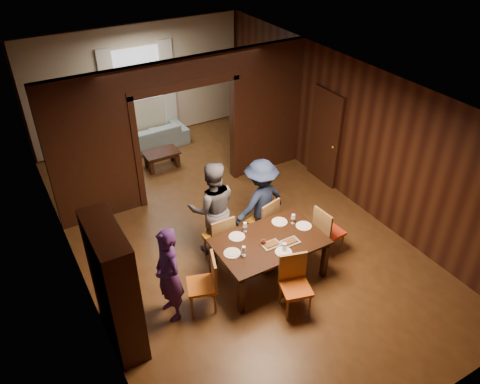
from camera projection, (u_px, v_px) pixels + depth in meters
floor at (226, 228)px, 9.08m from camera, size 9.00×9.00×0.00m
ceiling at (223, 85)px, 7.47m from camera, size 5.50×9.00×0.02m
room_walls at (181, 121)px, 9.60m from camera, size 5.52×9.01×2.90m
person_purple at (169, 275)px, 6.86m from camera, size 0.43×0.61×1.61m
person_grey at (213, 208)px, 8.11m from camera, size 1.03×0.90×1.79m
person_navy at (261, 202)px, 8.39m from camera, size 1.16×0.79×1.66m
sofa at (147, 137)px, 11.63m from camera, size 2.05×0.88×0.59m
serving_bowl at (269, 233)px, 7.69m from camera, size 0.30×0.30×0.07m
dining_table at (269, 258)px, 7.80m from camera, size 1.78×1.11×0.76m
coffee_table at (162, 159)px, 10.90m from camera, size 0.80×0.50×0.40m
chair_left at (201, 284)px, 7.16m from camera, size 0.56×0.56×0.97m
chair_right at (329, 230)px, 8.26m from camera, size 0.47×0.47×0.97m
chair_far_l at (218, 237)px, 8.11m from camera, size 0.44×0.44×0.97m
chair_far_r at (262, 220)px, 8.50m from camera, size 0.54×0.54×0.97m
chair_near at (296, 287)px, 7.11m from camera, size 0.55×0.55×0.97m
hutch at (115, 287)px, 6.40m from camera, size 0.40×1.20×2.00m
door_right at (325, 138)px, 9.98m from camera, size 0.06×0.90×2.10m
window_far at (137, 74)px, 11.33m from camera, size 1.20×0.03×1.30m
curtain_left at (110, 99)px, 11.24m from camera, size 0.35×0.06×2.40m
curtain_right at (168, 87)px, 11.86m from camera, size 0.35×0.06×2.40m
plate_left at (232, 253)px, 7.33m from camera, size 0.27×0.27×0.01m
plate_far_l at (237, 237)px, 7.67m from camera, size 0.27×0.27×0.01m
plate_far_r at (279, 222)px, 8.00m from camera, size 0.27×0.27×0.01m
plate_right at (304, 226)px, 7.90m from camera, size 0.27×0.27×0.01m
plate_near at (284, 252)px, 7.35m from camera, size 0.27×0.27×0.01m
platter_a at (271, 244)px, 7.48m from camera, size 0.30×0.20×0.04m
platter_b at (290, 241)px, 7.54m from camera, size 0.30×0.20×0.04m
wineglass_left at (244, 251)px, 7.24m from camera, size 0.08×0.08×0.18m
wineglass_far at (245, 227)px, 7.74m from camera, size 0.08×0.08×0.18m
wineglass_right at (293, 219)px, 7.92m from camera, size 0.08×0.08×0.18m
tumbler at (284, 247)px, 7.35m from camera, size 0.07×0.07×0.14m
condiment_jar at (264, 242)px, 7.48m from camera, size 0.08×0.08×0.11m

